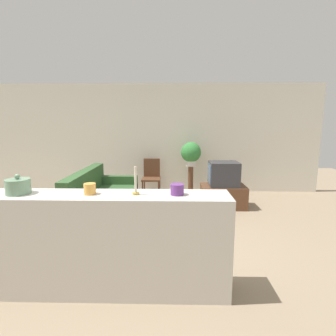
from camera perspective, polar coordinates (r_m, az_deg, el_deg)
ground_plane at (r=3.74m, az=-12.67°, el=-18.26°), size 14.00×14.00×0.00m
wall_back at (r=6.69m, az=-6.05°, el=6.37°), size 9.00×0.06×2.70m
couch at (r=5.04m, az=-14.08°, el=-7.19°), size 0.95×1.91×0.88m
tv_stand at (r=5.63m, az=11.88°, el=-6.03°), size 0.91×0.58×0.46m
television at (r=5.52m, az=11.99°, el=-1.24°), size 0.60×0.51×0.50m
wooden_chair at (r=6.37m, az=-3.62°, el=-1.65°), size 0.44×0.44×0.88m
plant_stand at (r=6.34m, az=4.93°, el=-2.81°), size 0.12×0.12×0.73m
potted_plant at (r=6.23m, az=5.02°, el=3.28°), size 0.48×0.48×0.57m
foreground_counter at (r=2.92m, az=-16.44°, el=-15.43°), size 2.83×0.44×1.05m
decorative_bowl at (r=3.01m, az=-29.84°, el=-3.47°), size 0.23×0.23×0.20m
candle_jar at (r=2.72m, az=-16.65°, el=-4.37°), size 0.12×0.12×0.11m
candlestick at (r=2.61m, az=-7.06°, el=-3.72°), size 0.07×0.07×0.28m
coffee_tin at (r=2.59m, az=2.02°, el=-4.68°), size 0.13×0.13×0.11m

